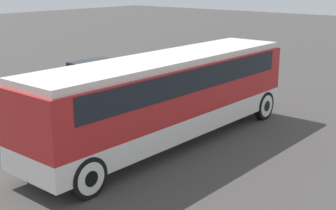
% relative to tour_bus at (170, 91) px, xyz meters
% --- Properties ---
extents(ground_plane, '(120.00, 120.00, 0.00)m').
position_rel_tour_bus_xyz_m(ground_plane, '(-0.10, -0.00, -1.89)').
color(ground_plane, '#423F3D').
extents(tour_bus, '(11.47, 2.57, 3.12)m').
position_rel_tour_bus_xyz_m(tour_bus, '(0.00, 0.00, 0.00)').
color(tour_bus, silver).
rests_on(tour_bus, ground_plane).
extents(parked_car_near, '(4.33, 1.83, 1.33)m').
position_rel_tour_bus_xyz_m(parked_car_near, '(-1.02, 7.72, -1.22)').
color(parked_car_near, silver).
rests_on(parked_car_near, ground_plane).
extents(parked_car_mid, '(4.80, 1.83, 1.53)m').
position_rel_tour_bus_xyz_m(parked_car_mid, '(3.84, 8.17, -1.14)').
color(parked_car_mid, '#BCBCC1').
rests_on(parked_car_mid, ground_plane).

